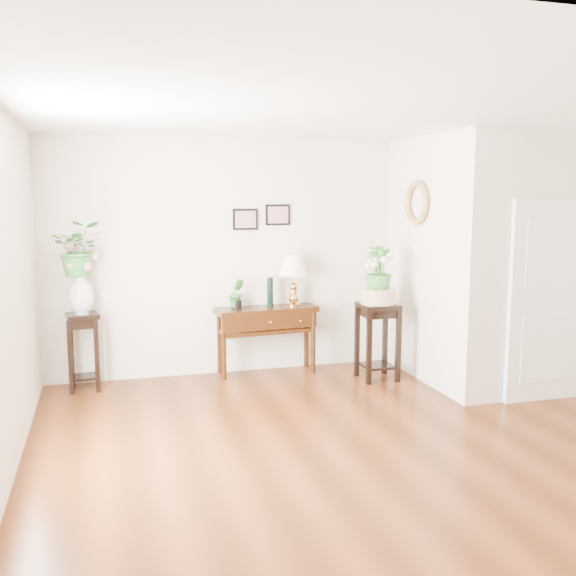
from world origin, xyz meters
name	(u,v)px	position (x,y,z in m)	size (l,w,h in m)	color
floor	(390,449)	(0.00, 0.00, 0.00)	(6.00, 5.50, 0.02)	#602C11
ceiling	(399,110)	(0.00, 0.00, 2.80)	(6.00, 5.50, 0.02)	white
wall_back	(297,256)	(0.00, 2.75, 1.40)	(6.00, 0.02, 2.80)	beige
partition	(492,258)	(2.10, 1.77, 1.40)	(1.80, 1.95, 2.80)	beige
door	(547,301)	(2.10, 0.78, 1.05)	(0.90, 0.05, 2.10)	white
art_print_left	(245,219)	(-0.65, 2.73, 1.85)	(0.30, 0.02, 0.25)	black
art_print_right	(278,215)	(-0.25, 2.73, 1.90)	(0.30, 0.02, 0.25)	black
wall_ornament	(417,203)	(1.16, 1.90, 2.05)	(0.51, 0.51, 0.07)	tan
console_table	(266,340)	(-0.44, 2.57, 0.40)	(1.21, 0.40, 0.81)	black
table_lamp	(294,277)	(-0.10, 2.57, 1.16)	(0.36, 0.36, 0.63)	tan
green_vase	(270,293)	(-0.39, 2.57, 0.98)	(0.07, 0.07, 0.36)	black
potted_plant	(236,294)	(-0.80, 2.57, 0.98)	(0.19, 0.15, 0.34)	#338131
plant_stand_a	(84,352)	(-2.54, 2.48, 0.43)	(0.33, 0.33, 0.86)	black
porcelain_vase	(81,293)	(-2.54, 2.48, 1.08)	(0.27, 0.27, 0.46)	silver
lily_arrangement	(79,250)	(-2.54, 2.48, 1.56)	(0.54, 0.47, 0.60)	#338131
plant_stand_b	(377,341)	(0.74, 1.97, 0.45)	(0.42, 0.42, 0.90)	black
ceramic_bowl	(378,297)	(0.74, 1.97, 0.98)	(0.40, 0.40, 0.18)	beige
narcissus	(379,270)	(0.74, 1.97, 1.29)	(0.31, 0.31, 0.55)	#338131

